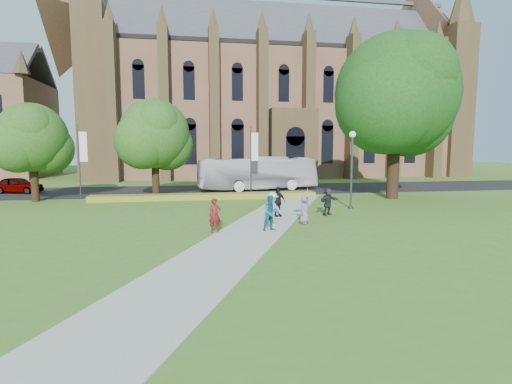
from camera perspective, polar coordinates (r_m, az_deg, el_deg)
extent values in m
plane|color=#466B20|center=(19.70, 0.57, -5.83)|extent=(160.00, 160.00, 0.00)
cube|color=black|center=(39.31, -4.73, 0.33)|extent=(160.00, 10.00, 0.02)
cube|color=#B2B2A8|center=(20.66, 0.06, -5.19)|extent=(15.58, 28.54, 0.04)
cube|color=#B38F23|center=(32.41, -7.17, -0.62)|extent=(18.00, 1.40, 0.45)
cube|color=brown|center=(60.61, 3.05, 10.53)|extent=(52.00, 16.00, 17.00)
cube|color=#4D3A24|center=(53.45, -22.27, 12.77)|extent=(3.50, 3.50, 21.00)
cube|color=#4D3A24|center=(64.65, 26.74, 11.38)|extent=(3.50, 3.50, 21.00)
cube|color=#4D3A24|center=(51.72, 5.27, 6.78)|extent=(6.00, 2.50, 9.00)
cylinder|color=#38383D|center=(27.76, 13.48, 2.58)|extent=(0.14, 0.14, 4.80)
sphere|color=white|center=(27.72, 13.63, 7.99)|extent=(0.44, 0.44, 0.44)
cylinder|color=#38383D|center=(28.01, 13.36, -2.17)|extent=(0.36, 0.36, 0.15)
cylinder|color=#332114|center=(34.18, 19.03, 4.62)|extent=(0.96, 0.96, 6.60)
sphere|color=#153C10|center=(34.43, 19.35, 13.12)|extent=(9.60, 9.60, 9.60)
cylinder|color=#332114|center=(34.95, -29.10, 1.93)|extent=(0.56, 0.56, 3.85)
sphere|color=#204715|center=(34.89, -29.37, 6.80)|extent=(5.20, 5.20, 5.20)
cylinder|color=#332114|center=(33.59, -14.16, 2.63)|extent=(0.60, 0.60, 4.12)
sphere|color=#204715|center=(33.54, -14.31, 8.07)|extent=(5.60, 5.60, 5.60)
cylinder|color=#38383D|center=(34.59, -0.74, 4.49)|extent=(0.10, 0.10, 6.00)
cube|color=white|center=(34.62, -0.17, 6.48)|extent=(0.60, 0.02, 2.40)
cylinder|color=#38383D|center=(35.19, -23.93, 3.97)|extent=(0.10, 0.10, 6.00)
cube|color=white|center=(35.09, -23.46, 5.94)|extent=(0.60, 0.02, 2.40)
imported|color=silver|center=(38.73, 0.26, 2.68)|extent=(11.91, 4.46, 3.24)
imported|color=gray|center=(42.19, -30.87, 0.87)|extent=(4.60, 2.79, 1.46)
imported|color=maroon|center=(19.60, -5.89, -3.32)|extent=(0.65, 0.47, 1.67)
imported|color=#185C7C|center=(19.88, 2.18, -3.02)|extent=(0.97, 0.81, 1.76)
imported|color=silver|center=(21.15, 2.33, -2.43)|extent=(1.32, 1.15, 1.77)
imported|color=black|center=(23.83, 3.11, -1.39)|extent=(1.14, 0.73, 1.80)
imported|color=slate|center=(21.95, 6.95, -2.45)|extent=(0.87, 0.89, 1.54)
imported|color=black|center=(24.83, 10.22, -1.26)|extent=(1.63, 1.26, 1.72)
imported|color=pink|center=(21.96, 7.36, 0.54)|extent=(1.09, 1.09, 0.73)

